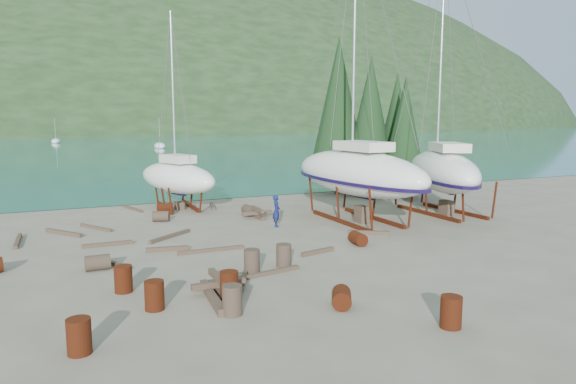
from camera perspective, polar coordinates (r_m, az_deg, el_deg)
name	(u,v)px	position (r m, az deg, el deg)	size (l,w,h in m)	color
ground	(275,253)	(21.71, -1.43, -6.83)	(600.00, 600.00, 0.00)	#676051
bay_water	(69,128)	(334.46, -23.13, 6.57)	(700.00, 700.00, 0.00)	#165B72
far_hill	(69,128)	(339.46, -23.16, 6.59)	(800.00, 360.00, 110.00)	black
far_house_center	(18,126)	(209.66, -27.80, 6.52)	(6.60, 5.60, 5.60)	beige
far_house_right	(159,125)	(212.78, -14.16, 7.22)	(6.60, 5.60, 5.60)	beige
cypress_near_right	(370,116)	(37.51, 9.14, 8.34)	(3.60, 3.60, 10.00)	black
cypress_mid_right	(404,129)	(36.75, 12.81, 6.89)	(3.06, 3.06, 8.50)	black
cypress_back_left	(338,104)	(38.44, 5.61, 9.70)	(4.14, 4.14, 11.50)	black
cypress_far_right	(396,124)	(40.05, 11.94, 7.42)	(3.24, 3.24, 9.00)	black
moored_boat_mid	(160,146)	(101.09, -14.05, 4.98)	(2.00, 5.00, 6.05)	white
moored_boat_far	(56,141)	(129.42, -24.39, 5.14)	(2.00, 5.00, 6.05)	white
large_sailboat_near	(357,172)	(28.25, 7.71, 2.19)	(4.08, 10.90, 16.81)	white
large_sailboat_far	(442,170)	(31.56, 16.78, 2.32)	(6.79, 10.31, 15.83)	white
small_sailboat_shore	(177,177)	(32.75, -12.23, 1.63)	(4.74, 7.90, 12.06)	white
worker	(277,211)	(26.75, -1.28, -2.12)	(0.61, 0.40, 1.68)	#131A53
drum_0	(123,279)	(17.76, -17.83, -9.18)	(0.58, 0.58, 0.88)	#591E0F
drum_3	(229,285)	(16.46, -6.56, -10.22)	(0.58, 0.58, 0.88)	#591E0F
drum_4	(165,208)	(31.65, -13.50, -1.74)	(0.58, 0.58, 0.88)	#591E0F
drum_5	(252,261)	(18.99, -4.04, -7.67)	(0.58, 0.58, 0.88)	#2D2823
drum_6	(358,239)	(23.25, 7.78, -5.15)	(0.58, 0.58, 0.88)	#591E0F
drum_7	(451,312)	(14.89, 17.66, -12.58)	(0.58, 0.58, 0.88)	#591E0F
drum_9	(161,216)	(29.06, -13.93, -2.63)	(0.58, 0.58, 0.88)	#2D2823
drum_10	(154,295)	(15.95, -14.62, -11.05)	(0.58, 0.58, 0.88)	#591E0F
drum_11	(248,210)	(30.16, -4.44, -2.02)	(0.58, 0.58, 0.88)	#2D2823
drum_12	(342,298)	(15.79, 5.99, -11.60)	(0.58, 0.58, 0.88)	#591E0F
drum_13	(79,336)	(13.74, -22.20, -14.62)	(0.58, 0.58, 0.88)	#591E0F
drum_15	(98,263)	(20.58, -20.39, -7.36)	(0.58, 0.58, 0.88)	#2D2823
drum_16	(232,300)	(15.16, -6.21, -11.86)	(0.58, 0.58, 0.88)	#2D2823
drum_17	(284,256)	(19.69, -0.48, -7.07)	(0.58, 0.58, 0.88)	#2D2823
timber_0	(132,208)	(33.33, -16.92, -1.76)	(0.14, 2.68, 0.14)	brown
timber_1	(369,233)	(25.41, 8.94, -4.48)	(0.19, 1.97, 0.19)	brown
timber_2	(64,233)	(27.37, -23.67, -4.17)	(0.19, 2.54, 0.19)	brown
timber_3	(262,274)	(18.69, -2.88, -9.09)	(0.15, 3.18, 0.15)	brown
timber_4	(108,244)	(24.24, -19.40, -5.49)	(0.17, 2.15, 0.17)	brown
timber_5	(243,282)	(17.81, -5.05, -9.97)	(0.16, 2.41, 0.16)	brown
timber_6	(213,206)	(32.93, -8.39, -1.57)	(0.19, 2.01, 0.19)	brown
timber_7	(318,252)	(21.67, 3.32, -6.63)	(0.17, 1.70, 0.17)	brown
timber_8	(167,249)	(22.63, -13.25, -6.18)	(0.19, 1.80, 0.19)	brown
timber_10	(170,236)	(25.07, -12.96, -4.80)	(0.16, 2.82, 0.16)	brown
timber_11	(211,250)	(22.17, -8.52, -6.39)	(0.15, 2.86, 0.15)	brown
timber_12	(111,263)	(21.15, -19.06, -7.46)	(0.17, 2.44, 0.17)	brown
timber_15	(96,228)	(28.11, -20.56, -3.73)	(0.15, 2.52, 0.15)	brown
timber_16	(212,297)	(16.47, -8.44, -11.44)	(0.23, 2.94, 0.23)	brown
timber_17	(18,241)	(26.54, -27.81, -4.83)	(0.16, 2.75, 0.16)	brown
timber_pile_fore	(219,284)	(17.03, -7.70, -10.11)	(1.80, 1.80, 0.60)	brown
timber_pile_aft	(257,213)	(29.20, -3.45, -2.33)	(1.80, 1.80, 0.60)	brown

